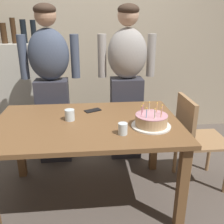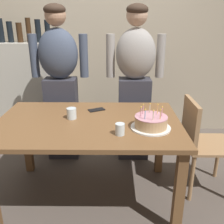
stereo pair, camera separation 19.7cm
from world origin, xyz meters
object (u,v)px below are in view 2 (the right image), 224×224
object	(u,v)px
water_glass_near	(120,129)
person_woman_cardigan	(135,83)
water_glass_far	(72,113)
birthday_cake	(151,123)
person_man_bearded	(60,83)
cell_phone	(96,110)
dining_chair	(200,139)

from	to	relation	value
water_glass_near	person_woman_cardigan	xyz separation A→B (m)	(0.18, 0.99, 0.09)
water_glass_far	person_woman_cardigan	xyz separation A→B (m)	(0.57, 0.69, 0.09)
birthday_cake	water_glass_far	world-z (taller)	birthday_cake
birthday_cake	person_man_bearded	size ratio (longest dim) A/B	0.18
birthday_cake	person_man_bearded	xyz separation A→B (m)	(-0.86, 0.88, 0.09)
cell_phone	water_glass_far	bearing A→B (deg)	-159.76
water_glass_far	person_woman_cardigan	size ratio (longest dim) A/B	0.05
water_glass_far	person_woman_cardigan	bearing A→B (deg)	50.16
person_man_bearded	person_woman_cardigan	xyz separation A→B (m)	(0.80, 0.00, 0.00)
water_glass_near	dining_chair	size ratio (longest dim) A/B	0.10
water_glass_near	dining_chair	distance (m)	0.86
water_glass_near	dining_chair	bearing A→B (deg)	28.10
dining_chair	person_man_bearded	bearing A→B (deg)	65.75
water_glass_far	person_man_bearded	world-z (taller)	person_man_bearded
water_glass_near	water_glass_far	size ratio (longest dim) A/B	0.94
person_man_bearded	birthday_cake	bearing A→B (deg)	134.39
birthday_cake	cell_phone	world-z (taller)	birthday_cake
water_glass_far	birthday_cake	bearing A→B (deg)	-16.90
water_glass_near	birthday_cake	bearing A→B (deg)	25.71
person_man_bearded	water_glass_far	bearing A→B (deg)	108.34
water_glass_near	person_woman_cardigan	world-z (taller)	person_woman_cardigan
birthday_cake	dining_chair	world-z (taller)	birthday_cake
birthday_cake	person_man_bearded	bearing A→B (deg)	134.39
cell_phone	person_man_bearded	xyz separation A→B (m)	(-0.42, 0.48, 0.13)
person_woman_cardigan	cell_phone	bearing A→B (deg)	51.75
dining_chair	water_glass_far	bearing A→B (deg)	94.09
water_glass_near	person_man_bearded	size ratio (longest dim) A/B	0.05
water_glass_near	cell_phone	xyz separation A→B (m)	(-0.20, 0.51, -0.04)
water_glass_near	cell_phone	world-z (taller)	water_glass_near
birthday_cake	dining_chair	distance (m)	0.62
water_glass_far	person_man_bearded	size ratio (longest dim) A/B	0.05
water_glass_near	dining_chair	xyz separation A→B (m)	(0.72, 0.39, -0.27)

